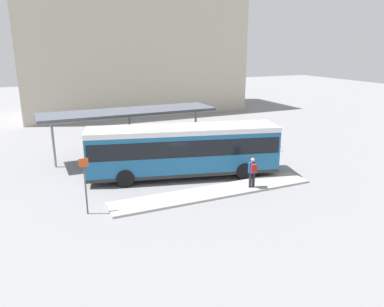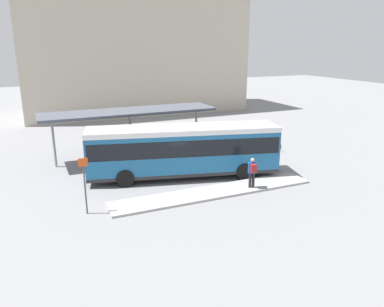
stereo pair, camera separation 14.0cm
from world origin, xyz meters
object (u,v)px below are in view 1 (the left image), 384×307
potted_planter_far_side (140,157)px  platform_sign (85,184)px  pedestrian_waiting (253,171)px  city_bus (184,148)px  potted_planter_near_shelter (190,153)px  bicycle_blue (272,144)px  bicycle_orange (264,139)px  bicycle_black (269,142)px

potted_planter_far_side → platform_sign: size_ratio=0.52×
pedestrian_waiting → platform_sign: 9.00m
city_bus → potted_planter_near_shelter: (1.62, 2.68, -1.21)m
bicycle_blue → bicycle_orange: bearing=-19.4°
potted_planter_near_shelter → bicycle_blue: bearing=2.6°
bicycle_orange → platform_sign: 17.22m
pedestrian_waiting → potted_planter_far_side: bearing=48.0°
pedestrian_waiting → bicycle_blue: (6.12, 6.55, -0.73)m
bicycle_orange → potted_planter_far_side: size_ratio=1.13×
bicycle_blue → bicycle_black: (0.25, 0.81, -0.03)m
bicycle_blue → potted_planter_near_shelter: (-7.16, -0.32, 0.25)m
bicycle_black → bicycle_orange: bicycle_orange is taller
potted_planter_near_shelter → bicycle_black: bearing=8.7°
city_bus → bicycle_black: 9.93m
bicycle_blue → platform_sign: (-15.09, -5.99, 1.18)m
bicycle_orange → platform_sign: (-15.39, -7.62, 1.20)m
pedestrian_waiting → bicycle_black: pedestrian_waiting is taller
potted_planter_near_shelter → platform_sign: size_ratio=0.42×
city_bus → platform_sign: bearing=-140.6°
potted_planter_far_side → platform_sign: bearing=-126.9°
bicycle_blue → potted_planter_far_side: 10.74m
pedestrian_waiting → bicycle_black: (6.37, 7.36, -0.76)m
bicycle_orange → city_bus: bearing=-71.5°
potted_planter_near_shelter → potted_planter_far_side: size_ratio=0.82×
bicycle_blue → potted_planter_near_shelter: potted_planter_near_shelter is taller
bicycle_orange → potted_planter_near_shelter: size_ratio=1.37×
bicycle_orange → platform_sign: size_ratio=0.58×
city_bus → pedestrian_waiting: bearing=-39.0°
bicycle_blue → bicycle_orange: 1.65m
pedestrian_waiting → bicycle_blue: size_ratio=0.99×
bicycle_orange → bicycle_blue: bearing=-18.8°
pedestrian_waiting → bicycle_black: 9.77m
bicycle_orange → platform_sign: platform_sign is taller
pedestrian_waiting → bicycle_black: bearing=-28.8°
platform_sign → bicycle_blue: bearing=21.6°
bicycle_orange → potted_planter_near_shelter: 7.72m
pedestrian_waiting → bicycle_orange: bearing=-26.1°
city_bus → potted_planter_near_shelter: bearing=72.8°
bicycle_blue → bicycle_orange: bicycle_blue is taller
bicycle_blue → platform_sign: size_ratio=0.62×
city_bus → bicycle_black: size_ratio=7.37×
bicycle_orange → bicycle_black: bearing=-11.6°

